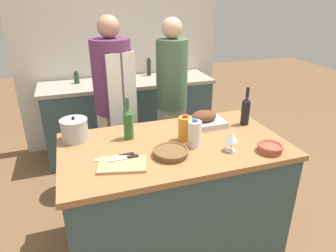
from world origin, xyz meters
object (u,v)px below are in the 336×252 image
object	(u,v)px
juice_jug	(185,129)
condiment_bottle_tall	(149,67)
stock_pot	(75,130)
condiment_bottle_short	(76,78)
wine_bottle_dark	(246,110)
person_cook_guest	(172,94)
wine_bottle_green	(128,123)
wine_glass_left	(232,138)
knife_chef	(116,157)
roasting_pan	(204,120)
wicker_basket	(171,152)
milk_jug	(195,134)
person_cook_aproned	(114,99)
cutting_board	(122,164)
mixing_bowl	(270,148)
knife_paring	(125,158)

from	to	relation	value
juice_jug	condiment_bottle_tall	xyz separation A→B (m)	(0.21, 1.76, 0.04)
stock_pot	condiment_bottle_short	xyz separation A→B (m)	(0.08, 1.42, 0.01)
stock_pot	condiment_bottle_tall	bearing A→B (deg)	57.80
wine_bottle_dark	person_cook_guest	size ratio (longest dim) A/B	0.19
wine_bottle_green	wine_glass_left	bearing A→B (deg)	-33.33
wine_bottle_dark	knife_chef	xyz separation A→B (m)	(-1.06, -0.20, -0.12)
roasting_pan	juice_jug	xyz separation A→B (m)	(-0.24, -0.20, 0.04)
wicker_basket	juice_jug	xyz separation A→B (m)	(0.17, 0.18, 0.06)
milk_jug	person_cook_aproned	distance (m)	1.07
wine_bottle_dark	condiment_bottle_tall	world-z (taller)	wine_bottle_dark
milk_jug	person_cook_aproned	size ratio (longest dim) A/B	0.12
wine_bottle_green	condiment_bottle_tall	world-z (taller)	wine_bottle_green
knife_chef	condiment_bottle_tall	bearing A→B (deg)	68.70
wine_glass_left	wine_bottle_dark	bearing A→B (deg)	48.04
roasting_pan	cutting_board	world-z (taller)	roasting_pan
milk_jug	wine_glass_left	xyz separation A→B (m)	(0.21, -0.14, 0.00)
juice_jug	condiment_bottle_short	world-z (taller)	juice_jug
mixing_bowl	condiment_bottle_tall	size ratio (longest dim) A/B	0.78
stock_pot	condiment_bottle_short	size ratio (longest dim) A/B	1.36
condiment_bottle_short	person_cook_aproned	xyz separation A→B (m)	(0.30, -0.78, -0.04)
juice_jug	person_cook_aproned	size ratio (longest dim) A/B	0.12
stock_pot	knife_paring	size ratio (longest dim) A/B	1.00
knife_chef	condiment_bottle_short	distance (m)	1.77
wine_glass_left	knife_paring	distance (m)	0.71
wicker_basket	wine_glass_left	distance (m)	0.41
roasting_pan	condiment_bottle_tall	xyz separation A→B (m)	(-0.02, 1.56, 0.09)
wine_glass_left	person_cook_guest	bearing A→B (deg)	91.35
juice_jug	milk_jug	bearing A→B (deg)	-76.37
wine_bottle_green	condiment_bottle_short	size ratio (longest dim) A/B	2.21
wicker_basket	condiment_bottle_short	bearing A→B (deg)	104.77
knife_paring	knife_chef	bearing A→B (deg)	124.68
wine_bottle_dark	knife_paring	xyz separation A→B (m)	(-1.02, -0.27, -0.10)
cutting_board	stock_pot	size ratio (longest dim) A/B	1.72
cutting_board	wine_bottle_dark	xyz separation A→B (m)	(1.04, 0.32, 0.11)
wine_bottle_dark	person_cook_aproned	distance (m)	1.20
knife_chef	person_cook_aproned	xyz separation A→B (m)	(0.15, 0.98, 0.05)
roasting_pan	condiment_bottle_tall	world-z (taller)	condiment_bottle_tall
wine_bottle_dark	condiment_bottle_short	world-z (taller)	wine_bottle_dark
knife_paring	condiment_bottle_short	size ratio (longest dim) A/B	1.36
wicker_basket	person_cook_guest	bearing A→B (deg)	70.63
wine_bottle_green	knife_chef	bearing A→B (deg)	-119.18
cutting_board	knife_paring	xyz separation A→B (m)	(0.03, 0.05, 0.01)
cutting_board	wine_bottle_green	world-z (taller)	wine_bottle_green
wine_glass_left	knife_chef	distance (m)	0.76
wicker_basket	milk_jug	bearing A→B (deg)	20.55
stock_pot	milk_jug	xyz separation A→B (m)	(0.77, -0.36, 0.01)
juice_jug	person_cook_aproned	world-z (taller)	person_cook_aproned
milk_jug	person_cook_aproned	world-z (taller)	person_cook_aproned
wine_glass_left	person_cook_guest	xyz separation A→B (m)	(-0.03, 1.13, -0.04)
condiment_bottle_tall	milk_jug	bearing A→B (deg)	-95.68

